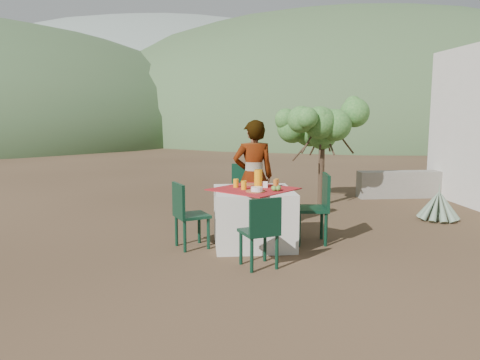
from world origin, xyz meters
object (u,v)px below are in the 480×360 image
(chair_left, at_px, (187,212))
(chair_far, at_px, (244,192))
(agave, at_px, (439,206))
(person, at_px, (253,176))
(chair_near, at_px, (261,229))
(shrub_tree, at_px, (324,131))
(chair_right, at_px, (317,205))
(table, at_px, (254,217))
(juice_pitcher, at_px, (258,179))

(chair_left, bearing_deg, chair_far, -58.16)
(chair_far, distance_m, agave, 3.24)
(person, bearing_deg, chair_near, 81.37)
(chair_near, bearing_deg, chair_far, -107.51)
(chair_near, bearing_deg, shrub_tree, -132.63)
(chair_right, distance_m, person, 1.09)
(shrub_tree, distance_m, agave, 2.43)
(chair_left, height_order, shrub_tree, shrub_tree)
(person, height_order, agave, person)
(shrub_tree, height_order, agave, shrub_tree)
(table, bearing_deg, person, 83.72)
(table, bearing_deg, chair_far, 91.77)
(chair_right, relative_size, agave, 1.33)
(chair_left, relative_size, shrub_tree, 0.48)
(chair_far, height_order, person, person)
(table, distance_m, shrub_tree, 3.26)
(chair_near, distance_m, chair_right, 1.34)
(table, relative_size, chair_far, 1.35)
(chair_far, height_order, juice_pitcher, juice_pitcher)
(chair_near, distance_m, chair_left, 1.24)
(chair_left, distance_m, shrub_tree, 3.82)
(person, bearing_deg, chair_left, 34.56)
(table, xyz_separation_m, person, (0.08, 0.71, 0.45))
(juice_pitcher, bearing_deg, chair_right, -3.83)
(person, xyz_separation_m, agave, (3.12, 0.46, -0.59))
(agave, bearing_deg, chair_left, -162.87)
(table, xyz_separation_m, chair_left, (-0.88, -0.09, 0.10))
(chair_far, distance_m, person, 0.47)
(chair_far, xyz_separation_m, person, (0.11, -0.35, 0.29))
(table, distance_m, chair_near, 0.98)
(chair_near, distance_m, person, 1.73)
(shrub_tree, bearing_deg, juice_pitcher, -121.75)
(chair_far, relative_size, chair_right, 1.02)
(chair_near, relative_size, juice_pitcher, 3.44)
(chair_far, distance_m, chair_near, 2.04)
(chair_near, xyz_separation_m, person, (0.10, 1.69, 0.37))
(chair_near, distance_m, agave, 3.88)
(person, bearing_deg, juice_pitcher, 84.16)
(chair_far, bearing_deg, chair_right, -28.46)
(chair_near, bearing_deg, chair_left, -63.65)
(chair_far, bearing_deg, chair_near, -69.17)
(chair_left, xyz_separation_m, juice_pitcher, (0.95, 0.17, 0.40))
(chair_near, relative_size, chair_right, 0.88)
(shrub_tree, distance_m, juice_pitcher, 3.04)
(chair_far, relative_size, agave, 1.35)
(chair_left, bearing_deg, chair_right, -107.95)
(chair_right, bearing_deg, agave, 122.24)
(chair_far, relative_size, person, 0.58)
(table, relative_size, chair_near, 1.57)
(table, relative_size, agave, 1.83)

